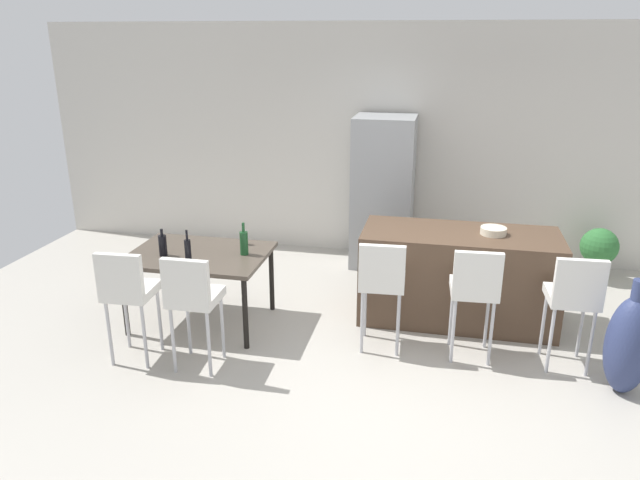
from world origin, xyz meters
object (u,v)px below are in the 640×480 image
(bar_chair_middle, at_px, (475,286))
(fruit_bowl, at_px, (493,231))
(dining_table, at_px, (199,259))
(floor_vase, at_px, (629,345))
(kitchen_island, at_px, (458,276))
(wine_bottle_corner, at_px, (188,250))
(bar_chair_right, at_px, (574,295))
(wine_glass_middle, at_px, (245,233))
(dining_chair_near, at_px, (127,288))
(potted_plant, at_px, (599,250))
(bar_chair_left, at_px, (382,279))
(dining_chair_far, at_px, (192,295))
(refrigerator, at_px, (383,192))
(wine_bottle_left, at_px, (163,245))
(wine_bottle_near, at_px, (244,242))

(bar_chair_middle, xyz_separation_m, fruit_bowl, (0.18, 0.80, 0.26))
(dining_table, distance_m, floor_vase, 3.84)
(kitchen_island, height_order, wine_bottle_corner, wine_bottle_corner)
(bar_chair_right, relative_size, wine_glass_middle, 6.03)
(dining_chair_near, height_order, potted_plant, dining_chair_near)
(kitchen_island, height_order, bar_chair_left, bar_chair_left)
(potted_plant, bearing_deg, dining_chair_far, -143.24)
(dining_chair_far, distance_m, floor_vase, 3.54)
(dining_chair_far, xyz_separation_m, wine_glass_middle, (0.07, 1.17, 0.17))
(bar_chair_middle, xyz_separation_m, floor_vase, (1.20, -0.28, -0.27))
(refrigerator, distance_m, potted_plant, 2.60)
(bar_chair_left, relative_size, floor_vase, 1.07)
(floor_vase, distance_m, potted_plant, 2.47)
(bar_chair_left, height_order, wine_bottle_left, bar_chair_left)
(dining_table, bearing_deg, wine_glass_middle, 41.76)
(wine_glass_middle, height_order, floor_vase, floor_vase)
(bar_chair_right, distance_m, wine_bottle_near, 2.97)
(wine_glass_middle, distance_m, potted_plant, 4.13)
(bar_chair_middle, xyz_separation_m, wine_glass_middle, (-2.24, 0.49, 0.17))
(bar_chair_left, relative_size, bar_chair_right, 1.00)
(wine_bottle_corner, distance_m, fruit_bowl, 2.91)
(dining_chair_near, bearing_deg, dining_chair_far, -0.01)
(wine_bottle_corner, relative_size, wine_glass_middle, 1.80)
(wine_glass_middle, bearing_deg, wine_bottle_corner, -121.82)
(kitchen_island, relative_size, wine_bottle_near, 5.99)
(bar_chair_left, distance_m, fruit_bowl, 1.29)
(kitchen_island, height_order, fruit_bowl, fruit_bowl)
(dining_table, distance_m, fruit_bowl, 2.87)
(bar_chair_right, relative_size, potted_plant, 1.68)
(wine_bottle_corner, relative_size, potted_plant, 0.50)
(dining_table, xyz_separation_m, wine_glass_middle, (0.36, 0.33, 0.19))
(potted_plant, bearing_deg, bar_chair_middle, -124.60)
(fruit_bowl, bearing_deg, floor_vase, -46.63)
(bar_chair_left, xyz_separation_m, floor_vase, (2.00, -0.28, -0.27))
(potted_plant, bearing_deg, wine_glass_middle, -155.85)
(dining_table, bearing_deg, dining_chair_near, -109.31)
(bar_chair_left, relative_size, bar_chair_middle, 1.00)
(bar_chair_middle, relative_size, wine_glass_middle, 6.03)
(fruit_bowl, bearing_deg, dining_chair_near, -154.48)
(kitchen_island, distance_m, wine_bottle_left, 2.91)
(dining_chair_near, height_order, wine_bottle_near, wine_bottle_near)
(dining_table, bearing_deg, wine_bottle_near, 6.83)
(dining_chair_near, relative_size, wine_bottle_near, 3.30)
(dining_table, height_order, wine_bottle_left, wine_bottle_left)
(dining_chair_near, relative_size, refrigerator, 0.57)
(kitchen_island, distance_m, dining_table, 2.57)
(refrigerator, height_order, fruit_bowl, refrigerator)
(dining_chair_near, bearing_deg, floor_vase, 5.44)
(refrigerator, distance_m, fruit_bowl, 1.84)
(kitchen_island, distance_m, dining_chair_near, 3.15)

